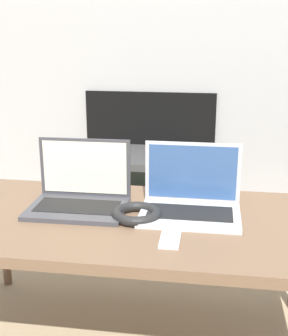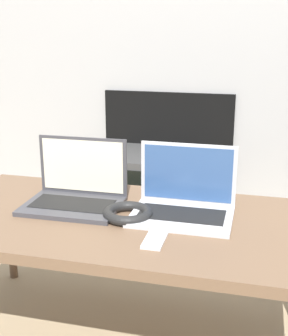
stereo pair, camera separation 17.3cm
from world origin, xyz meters
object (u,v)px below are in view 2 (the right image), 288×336
at_px(laptop_left, 76,191).
at_px(phone, 155,239).
at_px(tv, 159,184).
at_px(laptop_right, 184,201).
at_px(headphones, 128,213).

relative_size(laptop_left, phone, 2.48).
bearing_deg(tv, laptop_right, -73.67).
bearing_deg(phone, tv, 101.80).
distance_m(laptop_left, phone, 0.41).
relative_size(laptop_right, phone, 2.46).
bearing_deg(tv, headphones, -82.69).
height_order(laptop_left, phone, laptop_left).
bearing_deg(phone, laptop_right, 77.90).
xyz_separation_m(laptop_left, tv, (0.06, 1.13, -0.34)).
relative_size(phone, tv, 0.24).
height_order(phone, tv, phone).
relative_size(headphones, phone, 1.23).
distance_m(headphones, tv, 1.26).
distance_m(phone, tv, 1.42).
xyz_separation_m(headphones, tv, (-0.16, 1.22, -0.31)).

